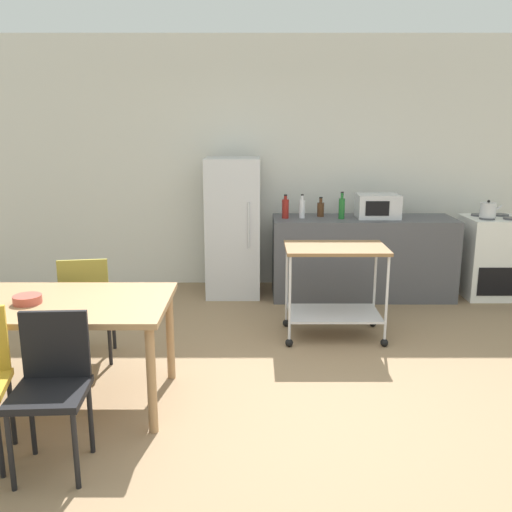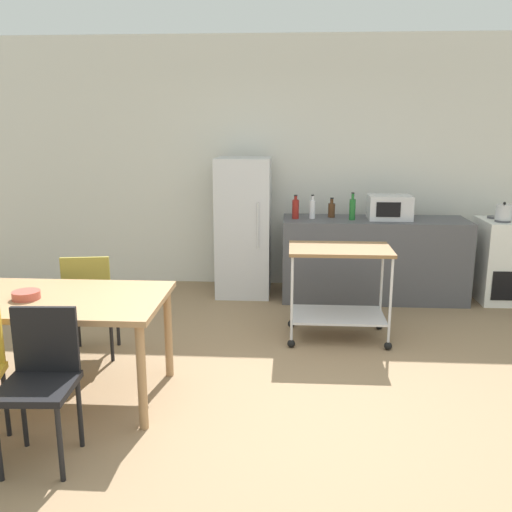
% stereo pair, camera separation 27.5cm
% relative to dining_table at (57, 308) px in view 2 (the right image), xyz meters
% --- Properties ---
extents(ground_plane, '(12.00, 12.00, 0.00)m').
position_rel_dining_table_xyz_m(ground_plane, '(1.64, -0.10, -0.67)').
color(ground_plane, '#8C7051').
extents(back_wall, '(8.40, 0.12, 2.90)m').
position_rel_dining_table_xyz_m(back_wall, '(1.64, 3.10, 0.78)').
color(back_wall, silver).
rests_on(back_wall, ground_plane).
extents(kitchen_counter, '(2.00, 0.64, 0.90)m').
position_rel_dining_table_xyz_m(kitchen_counter, '(2.54, 2.50, -0.22)').
color(kitchen_counter, '#4C4C51').
rests_on(kitchen_counter, ground_plane).
extents(dining_table, '(1.50, 0.90, 0.75)m').
position_rel_dining_table_xyz_m(dining_table, '(0.00, 0.00, 0.00)').
color(dining_table, '#A37A51').
rests_on(dining_table, ground_plane).
extents(chair_black, '(0.42, 0.42, 0.89)m').
position_rel_dining_table_xyz_m(chair_black, '(0.20, -0.73, -0.15)').
color(chair_black, black).
rests_on(chair_black, ground_plane).
extents(chair_olive, '(0.46, 0.46, 0.89)m').
position_rel_dining_table_xyz_m(chair_olive, '(-0.02, 0.71, -0.15)').
color(chair_olive, olive).
rests_on(chair_olive, ground_plane).
extents(stove_oven, '(0.60, 0.61, 0.92)m').
position_rel_dining_table_xyz_m(stove_oven, '(3.99, 2.52, -0.22)').
color(stove_oven, white).
rests_on(stove_oven, ground_plane).
extents(refrigerator, '(0.60, 0.63, 1.55)m').
position_rel_dining_table_xyz_m(refrigerator, '(1.09, 2.60, 0.10)').
color(refrigerator, silver).
rests_on(refrigerator, ground_plane).
extents(kitchen_cart, '(0.91, 0.57, 0.85)m').
position_rel_dining_table_xyz_m(kitchen_cart, '(2.06, 1.26, -0.10)').
color(kitchen_cart, brown).
rests_on(kitchen_cart, ground_plane).
extents(bottle_olive_oil, '(0.07, 0.07, 0.26)m').
position_rel_dining_table_xyz_m(bottle_olive_oil, '(1.67, 2.48, 0.34)').
color(bottle_olive_oil, maroon).
rests_on(bottle_olive_oil, kitchen_counter).
extents(bottle_sesame_oil, '(0.06, 0.06, 0.26)m').
position_rel_dining_table_xyz_m(bottle_sesame_oil, '(1.85, 2.49, 0.34)').
color(bottle_sesame_oil, silver).
rests_on(bottle_sesame_oil, kitchen_counter).
extents(bottle_wine, '(0.08, 0.08, 0.22)m').
position_rel_dining_table_xyz_m(bottle_wine, '(2.07, 2.59, 0.32)').
color(bottle_wine, '#4C2D19').
rests_on(bottle_wine, kitchen_counter).
extents(bottle_soda, '(0.07, 0.07, 0.30)m').
position_rel_dining_table_xyz_m(bottle_soda, '(2.28, 2.43, 0.35)').
color(bottle_soda, '#1E6628').
rests_on(bottle_soda, kitchen_counter).
extents(microwave, '(0.46, 0.35, 0.26)m').
position_rel_dining_table_xyz_m(microwave, '(2.68, 2.50, 0.36)').
color(microwave, silver).
rests_on(microwave, kitchen_counter).
extents(fruit_bowl, '(0.19, 0.19, 0.06)m').
position_rel_dining_table_xyz_m(fruit_bowl, '(-0.18, -0.05, 0.11)').
color(fruit_bowl, '#B24C3F').
rests_on(fruit_bowl, dining_table).
extents(kettle, '(0.24, 0.17, 0.19)m').
position_rel_dining_table_xyz_m(kettle, '(3.87, 2.42, 0.33)').
color(kettle, silver).
rests_on(kettle, stove_oven).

